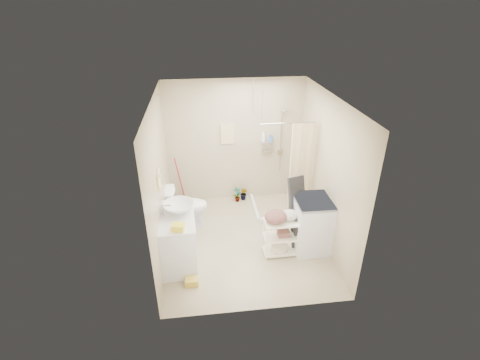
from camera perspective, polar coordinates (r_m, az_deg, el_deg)
The scene contains 23 objects.
floor at distance 6.44m, azimuth 0.82°, elevation -9.91°, with size 3.20×3.20×0.00m, color tan.
ceiling at distance 5.28m, azimuth 1.01°, elevation 13.11°, with size 2.80×3.20×0.04m, color silver.
wall_back at distance 7.20m, azimuth -0.86°, elevation 6.20°, with size 2.80×0.04×2.60m, color #BAAD90.
wall_front at distance 4.40m, azimuth 3.80°, elevation -8.99°, with size 2.80×0.04×2.60m, color #BAAD90.
wall_left at distance 5.74m, azimuth -13.07°, elevation -0.35°, with size 0.04×3.20×2.60m, color #BAAD90.
wall_right at distance 6.08m, azimuth 14.08°, elevation 1.18°, with size 0.04×3.20×2.60m, color #BAAD90.
vanity at distance 5.82m, azimuth -10.14°, elevation -9.51°, with size 0.57×1.03×0.90m, color silver.
sink at distance 5.59m, azimuth -10.04°, elevation -4.50°, with size 0.49×0.49×0.17m, color silver.
counter_basket at distance 5.21m, azimuth -10.09°, elevation -7.64°, with size 0.18×0.14×0.10m, color yellow.
floor_basket at distance 5.60m, azimuth -7.95°, elevation -16.01°, with size 0.29×0.22×0.16m, color gold.
toilet at distance 6.73m, azimuth -8.78°, elevation -4.27°, with size 0.45×0.79×0.81m, color white.
mop at distance 7.37m, azimuth -10.12°, elevation -0.07°, with size 0.11×0.11×1.11m, color #AB0F19, non-canonical shape.
potted_plant_a at distance 7.51m, azimuth -0.47°, elevation -2.40°, with size 0.18×0.12×0.34m, color brown.
potted_plant_b at distance 7.58m, azimuth 0.64°, elevation -2.25°, with size 0.17×0.14×0.31m, color brown.
hanging_towel at distance 7.09m, azimuth -2.07°, elevation 7.59°, with size 0.28×0.03×0.42m, color beige.
towel_ring at distance 5.49m, azimuth -13.22°, elevation 0.27°, with size 0.04×0.22×0.34m, color #F1E08E, non-canonical shape.
tp_holder at distance 6.06m, azimuth -12.09°, elevation -4.96°, with size 0.08×0.12×0.14m, color white, non-canonical shape.
shower at distance 6.93m, azimuth 6.67°, elevation 2.91°, with size 1.10×1.10×2.10m, color silver, non-canonical shape.
shampoo_bottle_a at distance 7.17m, azimuth 3.85°, elevation 7.19°, with size 0.09×0.09×0.22m, color white.
shampoo_bottle_b at distance 7.20m, azimuth 5.11°, elevation 6.92°, with size 0.07×0.07×0.15m, color #3B61B2.
washing_machine at distance 6.17m, azimuth 11.87°, elevation -7.03°, with size 0.65×0.68×0.96m, color silver.
laundry_rack at distance 5.98m, azimuth 6.68°, elevation -8.81°, with size 0.57×0.33×0.78m, color white, non-canonical shape.
ironing_board at distance 6.14m, azimuth 9.46°, elevation -5.11°, with size 0.36×0.11×1.28m, color black, non-canonical shape.
Camera 1 is at (-0.72, -5.07, 3.91)m, focal length 26.00 mm.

